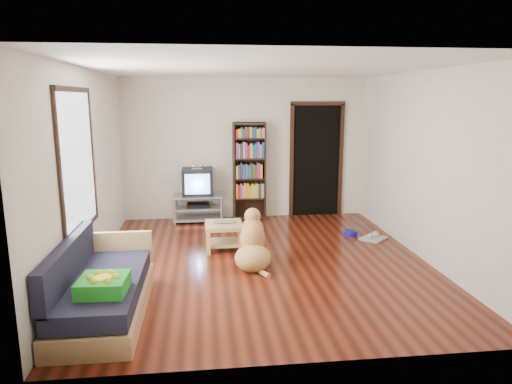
{
  "coord_description": "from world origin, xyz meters",
  "views": [
    {
      "loc": [
        -0.78,
        -5.95,
        2.22
      ],
      "look_at": [
        -0.04,
        0.43,
        0.9
      ],
      "focal_mm": 32.0,
      "sensor_mm": 36.0,
      "label": 1
    }
  ],
  "objects": [
    {
      "name": "ground",
      "position": [
        0.0,
        0.0,
        0.0
      ],
      "size": [
        5.0,
        5.0,
        0.0
      ],
      "primitive_type": "plane",
      "color": "#622010",
      "rests_on": "ground"
    },
    {
      "name": "wall_front",
      "position": [
        0.0,
        -2.5,
        1.3
      ],
      "size": [
        4.5,
        0.0,
        4.5
      ],
      "primitive_type": "plane",
      "rotation": [
        -1.57,
        0.0,
        0.0
      ],
      "color": "silver",
      "rests_on": "ground"
    },
    {
      "name": "dog_bowl",
      "position": [
        1.61,
        1.06,
        0.04
      ],
      "size": [
        0.22,
        0.22,
        0.08
      ],
      "primitive_type": "cylinder",
      "color": "#161697",
      "rests_on": "ground"
    },
    {
      "name": "laptop",
      "position": [
        -0.51,
        0.58,
        0.41
      ],
      "size": [
        0.35,
        0.27,
        0.02
      ],
      "primitive_type": "imported",
      "rotation": [
        0.0,
        0.0,
        -0.23
      ],
      "color": "silver",
      "rests_on": "coffee_table"
    },
    {
      "name": "green_cushion",
      "position": [
        -1.75,
        -1.77,
        0.49
      ],
      "size": [
        0.46,
        0.46,
        0.15
      ],
      "primitive_type": "cube",
      "rotation": [
        0.0,
        0.0,
        -0.05
      ],
      "color": "#1B9628",
      "rests_on": "sofa"
    },
    {
      "name": "coffee_table",
      "position": [
        -0.51,
        0.61,
        0.28
      ],
      "size": [
        0.55,
        0.55,
        0.4
      ],
      "color": "tan",
      "rests_on": "ground"
    },
    {
      "name": "wall_right",
      "position": [
        2.25,
        0.0,
        1.3
      ],
      "size": [
        0.0,
        5.0,
        5.0
      ],
      "primitive_type": "plane",
      "rotation": [
        1.57,
        0.0,
        -1.57
      ],
      "color": "silver",
      "rests_on": "ground"
    },
    {
      "name": "doorway",
      "position": [
        1.35,
        2.48,
        1.12
      ],
      "size": [
        1.03,
        0.05,
        2.19
      ],
      "color": "black",
      "rests_on": "wall_back"
    },
    {
      "name": "tv_stand",
      "position": [
        -0.9,
        2.25,
        0.27
      ],
      "size": [
        0.9,
        0.45,
        0.5
      ],
      "color": "#99999E",
      "rests_on": "ground"
    },
    {
      "name": "wall_back",
      "position": [
        0.0,
        2.5,
        1.3
      ],
      "size": [
        4.5,
        0.0,
        4.5
      ],
      "primitive_type": "plane",
      "rotation": [
        1.57,
        0.0,
        0.0
      ],
      "color": "silver",
      "rests_on": "ground"
    },
    {
      "name": "bookshelf",
      "position": [
        0.05,
        2.34,
        1.0
      ],
      "size": [
        0.6,
        0.3,
        1.8
      ],
      "color": "black",
      "rests_on": "ground"
    },
    {
      "name": "wall_left",
      "position": [
        -2.25,
        0.0,
        1.3
      ],
      "size": [
        0.0,
        5.0,
        5.0
      ],
      "primitive_type": "plane",
      "rotation": [
        1.57,
        0.0,
        1.57
      ],
      "color": "silver",
      "rests_on": "ground"
    },
    {
      "name": "ceiling",
      "position": [
        0.0,
        0.0,
        2.6
      ],
      "size": [
        5.0,
        5.0,
        0.0
      ],
      "primitive_type": "plane",
      "rotation": [
        3.14,
        0.0,
        0.0
      ],
      "color": "white",
      "rests_on": "ground"
    },
    {
      "name": "dog",
      "position": [
        -0.15,
        -0.12,
        0.28
      ],
      "size": [
        0.53,
        0.95,
        0.78
      ],
      "color": "tan",
      "rests_on": "ground"
    },
    {
      "name": "crt_tv",
      "position": [
        -0.9,
        2.27,
        0.74
      ],
      "size": [
        0.55,
        0.52,
        0.58
      ],
      "color": "black",
      "rests_on": "tv_stand"
    },
    {
      "name": "window",
      "position": [
        -2.23,
        -0.5,
        1.5
      ],
      "size": [
        0.03,
        1.46,
        1.7
      ],
      "color": "white",
      "rests_on": "wall_left"
    },
    {
      "name": "sofa",
      "position": [
        -1.87,
        -1.38,
        0.26
      ],
      "size": [
        0.8,
        1.8,
        0.8
      ],
      "color": "tan",
      "rests_on": "ground"
    },
    {
      "name": "grey_rag",
      "position": [
        1.91,
        0.81,
        0.01
      ],
      "size": [
        0.51,
        0.51,
        0.03
      ],
      "primitive_type": "cube",
      "rotation": [
        0.0,
        0.0,
        0.74
      ],
      "color": "#A3A3A3",
      "rests_on": "ground"
    }
  ]
}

